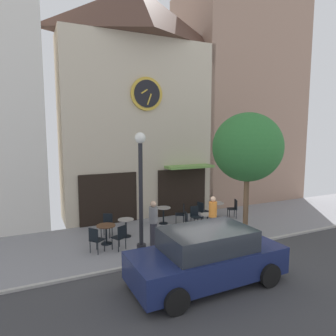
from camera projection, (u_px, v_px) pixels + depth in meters
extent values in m
cube|color=gray|center=(186.00, 231.00, 12.69)|extent=(26.10, 4.75, 0.05)
cube|color=#38383A|center=(276.00, 289.00, 8.08)|extent=(26.10, 5.51, 0.05)
cube|color=#A8A5A0|center=(217.00, 250.00, 10.57)|extent=(26.10, 0.12, 0.08)
cube|color=beige|center=(139.00, 130.00, 14.90)|extent=(7.47, 2.09, 8.51)
pyramid|color=#4C3328|center=(138.00, 13.00, 14.22)|extent=(6.72, 2.93, 2.49)
cylinder|color=gold|center=(147.00, 94.00, 13.71)|extent=(1.52, 0.10, 1.52)
cylinder|color=black|center=(147.00, 94.00, 13.65)|extent=(1.24, 0.04, 1.24)
cube|color=gold|center=(144.00, 91.00, 13.55)|extent=(0.32, 0.03, 0.23)
cube|color=gold|center=(149.00, 99.00, 13.69)|extent=(0.24, 0.03, 0.52)
cube|color=black|center=(109.00, 199.00, 13.53)|extent=(2.61, 0.10, 2.30)
cube|color=black|center=(182.00, 192.00, 15.09)|extent=(2.61, 0.10, 2.30)
cube|color=#72A84C|center=(189.00, 167.00, 14.74)|extent=(2.39, 0.90, 0.12)
cube|color=#9E7A66|center=(237.00, 100.00, 18.89)|extent=(6.97, 4.96, 12.28)
cylinder|color=black|center=(141.00, 249.00, 10.25)|extent=(0.32, 0.32, 0.36)
cylinder|color=black|center=(141.00, 200.00, 10.04)|extent=(0.14, 0.14, 3.79)
sphere|color=white|center=(140.00, 138.00, 9.78)|extent=(0.36, 0.36, 0.36)
cylinder|color=brown|center=(246.00, 205.00, 11.69)|extent=(0.20, 0.20, 2.61)
ellipsoid|color=#2D7033|center=(248.00, 147.00, 11.41)|extent=(2.76, 2.48, 2.62)
cylinder|color=black|center=(106.00, 235.00, 11.17)|extent=(0.07, 0.07, 0.70)
cylinder|color=black|center=(106.00, 243.00, 11.21)|extent=(0.40, 0.40, 0.03)
cylinder|color=brown|center=(106.00, 226.00, 11.13)|extent=(0.71, 0.71, 0.03)
cylinder|color=black|center=(126.00, 228.00, 11.93)|extent=(0.07, 0.07, 0.70)
cylinder|color=black|center=(126.00, 236.00, 11.97)|extent=(0.40, 0.40, 0.03)
cylinder|color=gray|center=(126.00, 220.00, 11.89)|extent=(0.63, 0.63, 0.03)
cylinder|color=black|center=(163.00, 216.00, 13.62)|extent=(0.07, 0.07, 0.74)
cylinder|color=black|center=(163.00, 223.00, 13.66)|extent=(0.40, 0.40, 0.03)
cylinder|color=gray|center=(163.00, 208.00, 13.57)|extent=(0.65, 0.65, 0.03)
cylinder|color=black|center=(208.00, 223.00, 12.54)|extent=(0.07, 0.07, 0.73)
cylinder|color=black|center=(207.00, 231.00, 12.59)|extent=(0.40, 0.40, 0.03)
cylinder|color=gray|center=(208.00, 214.00, 12.50)|extent=(0.61, 0.61, 0.03)
cylinder|color=black|center=(216.00, 211.00, 14.48)|extent=(0.07, 0.07, 0.74)
cylinder|color=black|center=(216.00, 218.00, 14.52)|extent=(0.40, 0.40, 0.03)
cylinder|color=gray|center=(216.00, 203.00, 14.43)|extent=(0.73, 0.73, 0.03)
cube|color=black|center=(196.00, 217.00, 13.12)|extent=(0.42, 0.42, 0.04)
cube|color=black|center=(194.00, 211.00, 13.26)|extent=(0.38, 0.06, 0.45)
cylinder|color=black|center=(194.00, 224.00, 12.93)|extent=(0.03, 0.03, 0.45)
cylinder|color=black|center=(201.00, 223.00, 13.06)|extent=(0.03, 0.03, 0.45)
cylinder|color=black|center=(191.00, 221.00, 13.24)|extent=(0.03, 0.03, 0.45)
cylinder|color=black|center=(198.00, 220.00, 13.37)|extent=(0.03, 0.03, 0.45)
cube|color=black|center=(119.00, 237.00, 10.64)|extent=(0.53, 0.53, 0.04)
cube|color=black|center=(122.00, 232.00, 10.50)|extent=(0.36, 0.20, 0.45)
cylinder|color=black|center=(119.00, 241.00, 10.90)|extent=(0.03, 0.03, 0.45)
cylinder|color=black|center=(112.00, 244.00, 10.64)|extent=(0.03, 0.03, 0.45)
cylinder|color=black|center=(126.00, 243.00, 10.69)|extent=(0.03, 0.03, 0.45)
cylinder|color=black|center=(118.00, 246.00, 10.43)|extent=(0.03, 0.03, 0.45)
cube|color=black|center=(232.00, 209.00, 14.50)|extent=(0.52, 0.52, 0.04)
cube|color=black|center=(236.00, 204.00, 14.48)|extent=(0.17, 0.37, 0.45)
cylinder|color=black|center=(227.00, 212.00, 14.68)|extent=(0.03, 0.03, 0.45)
cylinder|color=black|center=(229.00, 214.00, 14.35)|extent=(0.03, 0.03, 0.45)
cylinder|color=black|center=(234.00, 212.00, 14.71)|extent=(0.03, 0.03, 0.45)
cylinder|color=black|center=(236.00, 214.00, 14.37)|extent=(0.03, 0.03, 0.45)
cube|color=black|center=(107.00, 226.00, 11.91)|extent=(0.55, 0.55, 0.04)
cube|color=black|center=(108.00, 219.00, 12.06)|extent=(0.35, 0.23, 0.45)
cylinder|color=black|center=(101.00, 233.00, 11.79)|extent=(0.03, 0.03, 0.45)
cylinder|color=black|center=(110.00, 233.00, 11.75)|extent=(0.03, 0.03, 0.45)
cylinder|color=black|center=(104.00, 230.00, 12.12)|extent=(0.03, 0.03, 0.45)
cylinder|color=black|center=(112.00, 230.00, 12.09)|extent=(0.03, 0.03, 0.45)
cube|color=black|center=(203.00, 211.00, 14.10)|extent=(0.49, 0.49, 0.04)
cube|color=black|center=(200.00, 207.00, 13.96)|extent=(0.14, 0.38, 0.45)
cylinder|color=black|center=(208.00, 216.00, 14.11)|extent=(0.03, 0.03, 0.45)
cylinder|color=black|center=(203.00, 214.00, 14.37)|extent=(0.03, 0.03, 0.45)
cylinder|color=black|center=(203.00, 217.00, 13.89)|extent=(0.03, 0.03, 0.45)
cylinder|color=black|center=(198.00, 216.00, 14.15)|extent=(0.03, 0.03, 0.45)
cube|color=black|center=(180.00, 214.00, 13.55)|extent=(0.54, 0.54, 0.04)
cube|color=black|center=(184.00, 209.00, 13.52)|extent=(0.20, 0.36, 0.45)
cylinder|color=black|center=(176.00, 218.00, 13.75)|extent=(0.03, 0.03, 0.45)
cylinder|color=black|center=(176.00, 220.00, 13.41)|extent=(0.03, 0.03, 0.45)
cylinder|color=black|center=(183.00, 218.00, 13.74)|extent=(0.03, 0.03, 0.45)
cylinder|color=black|center=(184.00, 220.00, 13.40)|extent=(0.03, 0.03, 0.45)
cube|color=black|center=(190.00, 223.00, 12.28)|extent=(0.49, 0.49, 0.04)
cube|color=black|center=(186.00, 218.00, 12.22)|extent=(0.14, 0.38, 0.45)
cylinder|color=black|center=(195.00, 229.00, 12.17)|extent=(0.03, 0.03, 0.45)
cylinder|color=black|center=(193.00, 227.00, 12.50)|extent=(0.03, 0.03, 0.45)
cylinder|color=black|center=(187.00, 230.00, 12.11)|extent=(0.03, 0.03, 0.45)
cylinder|color=black|center=(185.00, 227.00, 12.45)|extent=(0.03, 0.03, 0.45)
cube|color=black|center=(97.00, 240.00, 10.39)|extent=(0.56, 0.56, 0.04)
cube|color=black|center=(93.00, 235.00, 10.21)|extent=(0.27, 0.32, 0.45)
cylinder|color=black|center=(104.00, 245.00, 10.49)|extent=(0.03, 0.03, 0.45)
cylinder|color=black|center=(97.00, 243.00, 10.65)|extent=(0.03, 0.03, 0.45)
cylinder|color=black|center=(98.00, 249.00, 10.19)|extent=(0.03, 0.03, 0.45)
cylinder|color=black|center=(90.00, 247.00, 10.35)|extent=(0.03, 0.03, 0.45)
cylinder|color=#2D2D38|center=(213.00, 227.00, 11.80)|extent=(0.30, 0.30, 0.85)
cylinder|color=orange|center=(213.00, 209.00, 11.71)|extent=(0.37, 0.37, 0.60)
sphere|color=tan|center=(213.00, 199.00, 11.66)|extent=(0.22, 0.22, 0.22)
cylinder|color=#2D2D38|center=(153.00, 234.00, 11.03)|extent=(0.36, 0.36, 0.85)
cylinder|color=slate|center=(153.00, 215.00, 10.94)|extent=(0.44, 0.44, 0.60)
sphere|color=tan|center=(153.00, 204.00, 10.89)|extent=(0.22, 0.22, 0.22)
cube|color=navy|center=(207.00, 262.00, 8.27)|extent=(4.33, 1.88, 0.75)
cube|color=#262B33|center=(207.00, 240.00, 8.19)|extent=(2.44, 1.63, 0.60)
cylinder|color=black|center=(269.00, 275.00, 8.12)|extent=(0.64, 0.23, 0.64)
cylinder|color=black|center=(228.00, 251.00, 9.73)|extent=(0.64, 0.23, 0.64)
cylinder|color=black|center=(176.00, 301.00, 6.89)|extent=(0.64, 0.23, 0.64)
cylinder|color=black|center=(147.00, 269.00, 8.49)|extent=(0.64, 0.23, 0.64)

